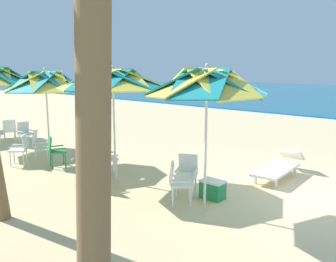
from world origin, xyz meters
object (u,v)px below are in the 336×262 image
object	(u,v)px
plastic_chair_7	(25,132)
cooler_box	(213,189)
plastic_chair_0	(178,181)
beach_umbrella_1	(113,80)
plastic_chair_6	(20,148)
beach_umbrella_2	(46,82)
sun_lounger_1	(279,166)
palm_tree_3	(91,49)
plastic_chair_3	(91,167)
plastic_chair_2	(105,157)
plastic_chair_1	(187,172)
plastic_chair_8	(9,130)
plastic_chair_5	(40,143)
plastic_chair_4	(55,150)
beach_umbrella_0	(207,84)

from	to	relation	value
plastic_chair_7	cooler_box	bearing A→B (deg)	1.35
plastic_chair_0	beach_umbrella_1	size ratio (longest dim) A/B	0.31
plastic_chair_0	cooler_box	bearing A→B (deg)	66.58
beach_umbrella_1	plastic_chair_6	bearing A→B (deg)	-165.24
beach_umbrella_2	plastic_chair_6	distance (m)	1.99
beach_umbrella_2	sun_lounger_1	size ratio (longest dim) A/B	1.25
plastic_chair_7	palm_tree_3	size ratio (longest dim) A/B	0.18
plastic_chair_3	plastic_chair_2	bearing A→B (deg)	120.97
plastic_chair_1	plastic_chair_6	world-z (taller)	same
cooler_box	plastic_chair_3	bearing A→B (deg)	-152.97
plastic_chair_3	palm_tree_3	world-z (taller)	palm_tree_3
beach_umbrella_2	plastic_chair_8	size ratio (longest dim) A/B	3.16
plastic_chair_1	plastic_chair_2	xyz separation A→B (m)	(-2.39, -0.35, 0.00)
plastic_chair_3	beach_umbrella_1	bearing A→B (deg)	84.78
plastic_chair_8	palm_tree_3	bearing A→B (deg)	-19.81
plastic_chair_6	plastic_chair_5	bearing A→B (deg)	103.37
beach_umbrella_1	plastic_chair_4	distance (m)	2.96
sun_lounger_1	plastic_chair_3	bearing A→B (deg)	-128.47
beach_umbrella_2	plastic_chair_4	size ratio (longest dim) A/B	3.16
plastic_chair_8	sun_lounger_1	world-z (taller)	plastic_chair_8
beach_umbrella_1	plastic_chair_5	bearing A→B (deg)	-177.29
plastic_chair_0	plastic_chair_6	xyz separation A→B (m)	(-5.26, -0.69, 0.00)
beach_umbrella_1	beach_umbrella_2	xyz separation A→B (m)	(-2.71, -0.18, -0.11)
plastic_chair_0	plastic_chair_5	world-z (taller)	same
beach_umbrella_1	plastic_chair_5	size ratio (longest dim) A/B	3.21
beach_umbrella_1	plastic_chair_6	distance (m)	3.79
beach_umbrella_0	plastic_chair_3	xyz separation A→B (m)	(-2.77, -0.62, -1.94)
beach_umbrella_2	plastic_chair_5	bearing A→B (deg)	178.00
plastic_chair_8	palm_tree_3	xyz separation A→B (m)	(9.99, -3.60, 2.42)
plastic_chair_1	cooler_box	world-z (taller)	plastic_chair_1
plastic_chair_1	plastic_chair_8	size ratio (longest dim) A/B	1.00
plastic_chair_6	cooler_box	xyz separation A→B (m)	(5.58, 1.44, -0.30)
beach_umbrella_2	cooler_box	size ratio (longest dim) A/B	5.47
beach_umbrella_0	beach_umbrella_1	world-z (taller)	beach_umbrella_0
beach_umbrella_1	plastic_chair_2	bearing A→B (deg)	166.18
plastic_chair_1	plastic_chair_7	size ratio (longest dim) A/B	1.00
plastic_chair_2	palm_tree_3	bearing A→B (deg)	-39.04
plastic_chair_7	cooler_box	size ratio (longest dim) A/B	1.73
plastic_chair_6	palm_tree_3	size ratio (longest dim) A/B	0.18
plastic_chair_4	plastic_chair_7	world-z (taller)	same
cooler_box	palm_tree_3	bearing A→B (deg)	-72.34
plastic_chair_4	palm_tree_3	size ratio (longest dim) A/B	0.18
plastic_chair_2	palm_tree_3	distance (m)	5.95
plastic_chair_5	plastic_chair_6	world-z (taller)	same
plastic_chair_6	plastic_chair_1	bearing A→B (deg)	14.69
plastic_chair_6	sun_lounger_1	bearing A→B (deg)	32.43
beach_umbrella_0	sun_lounger_1	xyz separation A→B (m)	(0.11, 3.01, -2.16)
beach_umbrella_0	plastic_chair_3	bearing A→B (deg)	-167.41
plastic_chair_4	plastic_chair_0	bearing A→B (deg)	2.16
plastic_chair_6	plastic_chair_8	xyz separation A→B (m)	(-3.17, 1.14, 0.00)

